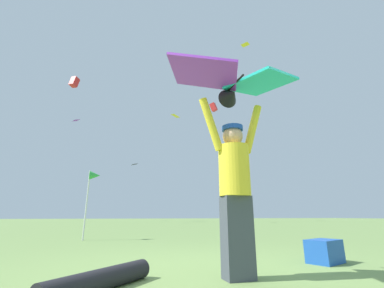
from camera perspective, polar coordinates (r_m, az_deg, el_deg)
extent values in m
plane|color=#708E4C|center=(3.22, 4.04, -26.59)|extent=(120.00, 120.00, 0.00)
cube|color=#424751|center=(2.87, 9.98, -19.50)|extent=(0.31, 0.21, 0.82)
cylinder|color=yellow|center=(2.90, 9.34, -5.79)|extent=(0.35, 0.35, 0.56)
sphere|color=tan|center=(2.99, 9.01, 1.68)|extent=(0.23, 0.23, 0.23)
cylinder|color=#1E47AD|center=(3.02, 8.93, 3.40)|extent=(0.25, 0.25, 0.05)
cylinder|color=yellow|center=(3.15, 13.25, 3.29)|extent=(0.28, 0.10, 0.62)
cylinder|color=yellow|center=(2.93, 4.23, 4.41)|extent=(0.28, 0.10, 0.62)
cylinder|color=black|center=(3.23, 8.54, 12.20)|extent=(0.04, 0.63, 0.02)
cube|color=#19B2AD|center=(3.36, 15.13, 12.90)|extent=(0.95, 0.90, 0.19)
cube|color=purple|center=(3.06, 2.69, 15.42)|extent=(0.93, 0.88, 0.19)
cone|color=black|center=(3.18, 8.61, 10.60)|extent=(0.25, 0.21, 0.24)
pyramid|color=purple|center=(39.02, -24.36, 4.87)|extent=(0.90, 0.98, 0.54)
cube|color=red|center=(36.08, -24.64, 12.38)|extent=(1.26, 1.18, 1.40)
pyramid|color=yellow|center=(25.59, -3.65, 6.32)|extent=(1.00, 1.01, 0.36)
pyramid|color=yellow|center=(21.35, 11.69, 20.83)|extent=(0.60, 0.60, 0.17)
pyramid|color=black|center=(24.20, -12.65, -4.36)|extent=(0.80, 0.82, 0.26)
cube|color=red|center=(38.43, 4.80, 8.14)|extent=(1.35, 1.11, 1.43)
cube|color=#1E51B2|center=(4.19, 27.29, -20.38)|extent=(0.56, 0.47, 0.30)
cylinder|color=black|center=(2.58, -19.57, -26.53)|extent=(0.91, 0.94, 0.18)
cylinder|color=silver|center=(7.65, -22.35, -12.28)|extent=(0.04, 0.04, 1.82)
cone|color=green|center=(7.71, -20.71, -6.53)|extent=(0.28, 0.24, 0.24)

